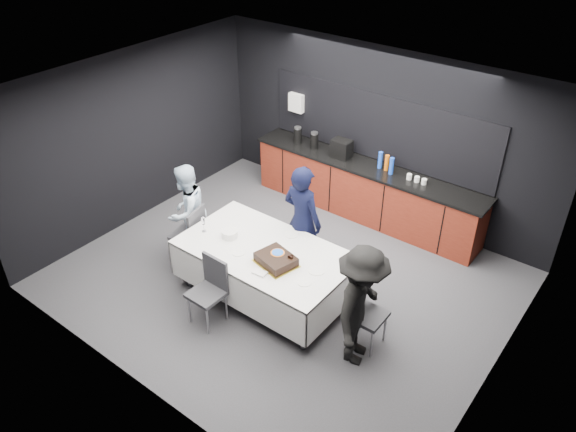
% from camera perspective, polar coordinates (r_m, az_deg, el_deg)
% --- Properties ---
extents(ground, '(6.00, 6.00, 0.00)m').
position_cam_1_polar(ground, '(8.17, -0.43, -6.48)').
color(ground, '#414246').
rests_on(ground, ground).
extents(room_shell, '(6.04, 5.04, 2.82)m').
position_cam_1_polar(room_shell, '(7.13, -0.49, 5.10)').
color(room_shell, white).
rests_on(room_shell, ground).
extents(kitchenette, '(4.10, 0.64, 2.05)m').
position_cam_1_polar(kitchenette, '(9.40, 7.81, 3.04)').
color(kitchenette, '#621B0F').
rests_on(kitchenette, ground).
extents(party_table, '(2.32, 1.32, 0.78)m').
position_cam_1_polar(party_table, '(7.53, -2.32, -4.26)').
color(party_table, '#99999E').
rests_on(party_table, ground).
extents(cake_assembly, '(0.59, 0.52, 0.16)m').
position_cam_1_polar(cake_assembly, '(7.16, -1.22, -4.44)').
color(cake_assembly, gold).
rests_on(cake_assembly, party_table).
extents(plate_stack, '(0.23, 0.23, 0.10)m').
position_cam_1_polar(plate_stack, '(7.69, -5.94, -1.80)').
color(plate_stack, white).
rests_on(plate_stack, party_table).
extents(loose_plate_near, '(0.18, 0.18, 0.01)m').
position_cam_1_polar(loose_plate_near, '(7.41, -5.06, -3.71)').
color(loose_plate_near, white).
rests_on(loose_plate_near, party_table).
extents(loose_plate_right_a, '(0.22, 0.22, 0.01)m').
position_cam_1_polar(loose_plate_right_a, '(7.09, 2.92, -5.53)').
color(loose_plate_right_a, white).
rests_on(loose_plate_right_a, party_table).
extents(loose_plate_right_b, '(0.18, 0.18, 0.01)m').
position_cam_1_polar(loose_plate_right_b, '(6.91, 1.65, -6.72)').
color(loose_plate_right_b, white).
rests_on(loose_plate_right_b, party_table).
extents(loose_plate_far, '(0.19, 0.19, 0.01)m').
position_cam_1_polar(loose_plate_far, '(7.71, 0.32, -1.88)').
color(loose_plate_far, white).
rests_on(loose_plate_far, party_table).
extents(fork_pile, '(0.19, 0.13, 0.03)m').
position_cam_1_polar(fork_pile, '(7.04, -2.90, -5.77)').
color(fork_pile, white).
rests_on(fork_pile, party_table).
extents(champagne_flute, '(0.06, 0.06, 0.22)m').
position_cam_1_polar(champagne_flute, '(7.78, -8.62, -0.58)').
color(champagne_flute, white).
rests_on(champagne_flute, party_table).
extents(chair_left, '(0.50, 0.50, 0.92)m').
position_cam_1_polar(chair_left, '(8.33, -9.79, -1.53)').
color(chair_left, '#333338').
rests_on(chair_left, ground).
extents(chair_right, '(0.43, 0.43, 0.92)m').
position_cam_1_polar(chair_right, '(6.99, 7.57, -9.21)').
color(chair_right, '#333338').
rests_on(chair_right, ground).
extents(chair_near, '(0.43, 0.43, 0.92)m').
position_cam_1_polar(chair_near, '(7.30, -7.89, -7.05)').
color(chair_near, '#333338').
rests_on(chair_near, ground).
extents(person_center, '(0.64, 0.44, 1.72)m').
position_cam_1_polar(person_center, '(7.86, 1.46, -0.50)').
color(person_center, black).
rests_on(person_center, ground).
extents(person_left, '(0.65, 0.79, 1.48)m').
position_cam_1_polar(person_left, '(8.41, -10.24, 0.47)').
color(person_left, silver).
rests_on(person_left, ground).
extents(person_right, '(0.83, 1.16, 1.62)m').
position_cam_1_polar(person_right, '(6.59, 7.41, -9.11)').
color(person_right, black).
rests_on(person_right, ground).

